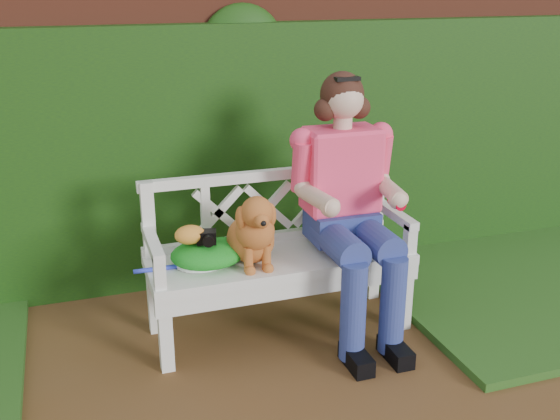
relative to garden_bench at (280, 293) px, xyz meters
name	(u,v)px	position (x,y,z in m)	size (l,w,h in m)	color
brick_wall	(183,115)	(-0.32, 1.07, 0.86)	(10.00, 0.30, 2.20)	brown
ivy_hedge	(191,159)	(-0.32, 0.85, 0.61)	(10.00, 0.18, 1.70)	#1D490C
grass_right	(559,273)	(2.08, 0.07, -0.21)	(2.60, 2.00, 0.05)	#1A430D
garden_bench	(280,293)	(0.00, 0.00, 0.00)	(1.58, 0.60, 0.48)	white
seated_woman	(344,204)	(0.38, -0.02, 0.51)	(0.64, 0.85, 1.51)	#E53665
dog	(252,227)	(-0.18, -0.06, 0.45)	(0.28, 0.38, 0.42)	olive
tennis_racket	(197,263)	(-0.48, 0.00, 0.25)	(0.53, 0.22, 0.03)	white
green_bag	(208,253)	(-0.42, -0.01, 0.31)	(0.41, 0.32, 0.14)	#187D1D
camera_item	(206,237)	(-0.43, -0.03, 0.41)	(0.10, 0.08, 0.07)	black
baseball_glove	(190,235)	(-0.51, -0.01, 0.43)	(0.16, 0.12, 0.10)	orange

